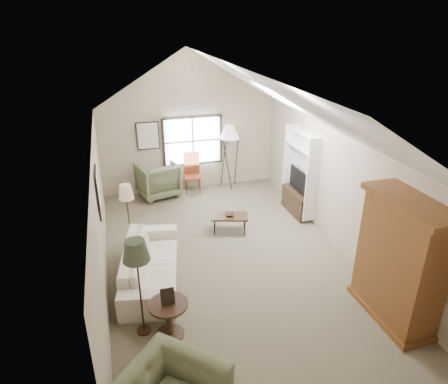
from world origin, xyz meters
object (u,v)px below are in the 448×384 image
object	(u,v)px
sofa	(151,263)
armchair_far	(157,179)
armoire	(400,261)
side_table	(169,319)
side_chair	(193,173)
coffee_table	(230,224)

from	to	relation	value
sofa	armchair_far	bearing A→B (deg)	1.15
armoire	side_table	size ratio (longest dim) A/B	3.47
armoire	side_chair	distance (m)	6.50
sofa	side_table	bearing A→B (deg)	-165.78
coffee_table	side_table	world-z (taller)	side_table
armoire	side_chair	world-z (taller)	armoire
side_table	sofa	bearing A→B (deg)	93.58
armoire	coffee_table	size ratio (longest dim) A/B	2.58
coffee_table	side_chair	xyz separation A→B (m)	(-0.34, 2.58, 0.35)
sofa	coffee_table	world-z (taller)	sofa
coffee_table	side_chair	bearing A→B (deg)	97.46
armoire	sofa	size ratio (longest dim) A/B	0.87
side_table	side_chair	bearing A→B (deg)	74.11
armoire	side_table	world-z (taller)	armoire
armoire	side_chair	bearing A→B (deg)	109.57
sofa	side_table	world-z (taller)	sofa
sofa	armchair_far	world-z (taller)	armchair_far
sofa	coffee_table	size ratio (longest dim) A/B	2.97
armchair_far	coffee_table	world-z (taller)	armchair_far
armchair_far	side_table	distance (m)	5.55
sofa	armchair_far	distance (m)	3.97
armoire	coffee_table	world-z (taller)	armoire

